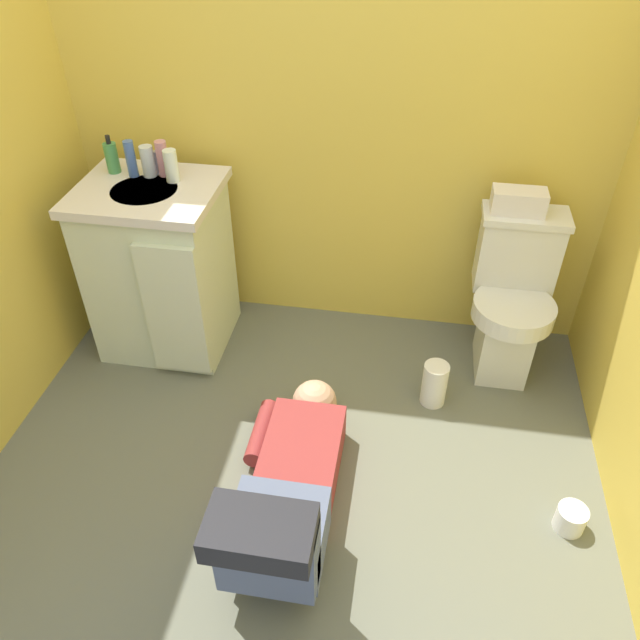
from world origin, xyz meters
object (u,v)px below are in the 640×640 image
toilet (511,299)px  bottle_clear (148,161)px  person_plumber (288,490)px  tissue_box (519,201)px  vanity_cabinet (161,268)px  toilet_paper_roll (570,519)px  bottle_pink (162,159)px  bottle_blue (131,159)px  soap_dispenser (112,157)px  paper_towel_roll (434,384)px  bottle_white (171,166)px  faucet (156,162)px

toilet → bottle_clear: (-1.61, 0.03, 0.52)m
person_plumber → tissue_box: bearing=55.5°
vanity_cabinet → toilet_paper_roll: size_ratio=7.45×
vanity_cabinet → bottle_pink: bottle_pink is taller
tissue_box → bottle_blue: 1.64m
tissue_box → bottle_clear: (-1.57, -0.06, 0.09)m
soap_dispenser → paper_towel_roll: bearing=-13.6°
tissue_box → bottle_clear: 1.57m
vanity_cabinet → bottle_blue: bearing=132.5°
person_plumber → soap_dispenser: size_ratio=6.42×
bottle_white → toilet_paper_roll: bottle_white is taller
soap_dispenser → toilet: bearing=-1.2°
soap_dispenser → bottle_white: (0.29, -0.04, 0.00)m
toilet → bottle_pink: bearing=178.4°
bottle_white → paper_towel_roll: size_ratio=0.66×
bottle_blue → paper_towel_roll: bearing=-13.6°
bottle_pink → tissue_box: bearing=1.8°
faucet → paper_towel_roll: size_ratio=0.48×
bottle_pink → faucet: bearing=159.5°
vanity_cabinet → tissue_box: bearing=6.6°
bottle_pink → toilet_paper_roll: bottle_pink is taller
toilet → vanity_cabinet: size_ratio=0.91×
vanity_cabinet → bottle_clear: 0.48m
soap_dispenser → toilet_paper_roll: (1.99, -0.92, -0.84)m
bottle_blue → bottle_white: bearing=-5.9°
bottle_clear → paper_towel_roll: 1.57m
toilet → toilet_paper_roll: size_ratio=6.82×
tissue_box → faucet: bearing=-178.8°
soap_dispenser → paper_towel_roll: soap_dispenser is taller
faucet → bottle_pink: size_ratio=0.65×
faucet → bottle_clear: 0.04m
toilet → vanity_cabinet: (-1.59, -0.09, 0.05)m
faucet → bottle_clear: size_ratio=0.75×
vanity_cabinet → paper_towel_roll: (1.29, -0.23, -0.31)m
tissue_box → bottle_pink: (-1.51, -0.05, 0.10)m
vanity_cabinet → tissue_box: 1.60m
person_plumber → bottle_clear: size_ratio=7.98×
toilet → faucet: bearing=177.9°
bottle_blue → bottle_pink: (0.13, 0.03, -0.00)m
soap_dispenser → bottle_blue: soap_dispenser is taller
bottle_pink → toilet_paper_roll: 2.16m
toilet → faucet: faucet is taller
soap_dispenser → bottle_white: size_ratio=1.20×
tissue_box → bottle_blue: size_ratio=1.40×
bottle_pink → paper_towel_roll: bearing=-16.1°
paper_towel_roll → faucet: bearing=163.7°
bottle_white → toilet_paper_roll: size_ratio=1.26×
faucet → person_plumber: (0.79, -1.07, -0.69)m
faucet → person_plumber: bearing=-53.8°
bottle_white → vanity_cabinet: bearing=-137.8°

